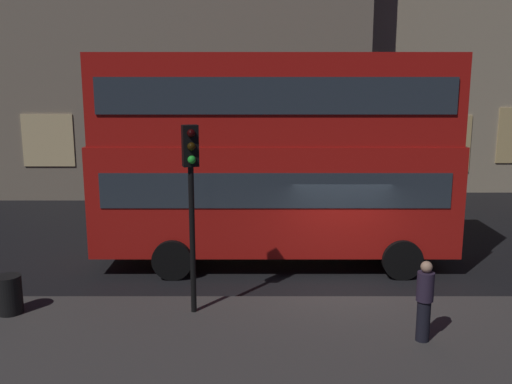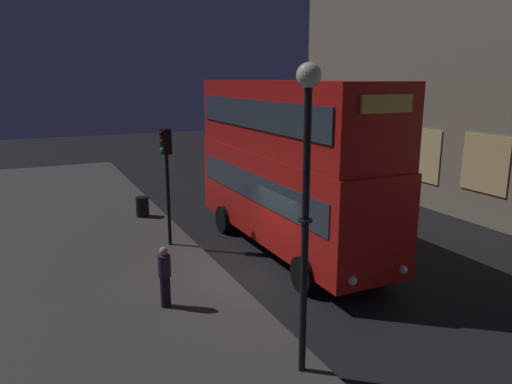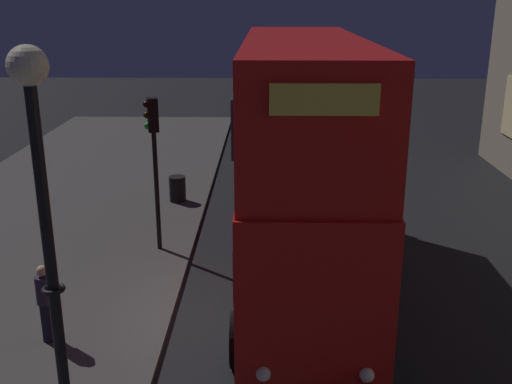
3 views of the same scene
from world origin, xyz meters
TOP-DOWN VIEW (x-y plane):
  - ground_plane at (0.00, 0.00)m, footprint 80.00×80.00m
  - sidewalk_slab at (0.00, -5.28)m, footprint 44.00×8.87m
  - double_decker_bus at (-1.68, 1.92)m, footprint 9.78×2.88m
  - traffic_light_near_kerb at (-3.52, -1.72)m, footprint 0.38×0.40m
  - street_lamp at (4.92, -1.37)m, footprint 0.44×0.44m
  - pedestrian at (1.04, -3.08)m, footprint 0.32×0.32m
  - litter_bin at (-7.47, -1.79)m, footprint 0.54×0.54m

SIDE VIEW (x-z plane):
  - ground_plane at x=0.00m, z-range 0.00..0.00m
  - sidewalk_slab at x=0.00m, z-range 0.00..0.12m
  - litter_bin at x=-7.47m, z-range 0.12..0.96m
  - pedestrian at x=1.04m, z-range 0.15..1.74m
  - traffic_light_near_kerb at x=-3.52m, z-range 1.00..5.04m
  - double_decker_bus at x=-1.68m, z-range 0.32..6.05m
  - street_lamp at x=4.92m, z-range 1.21..7.17m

